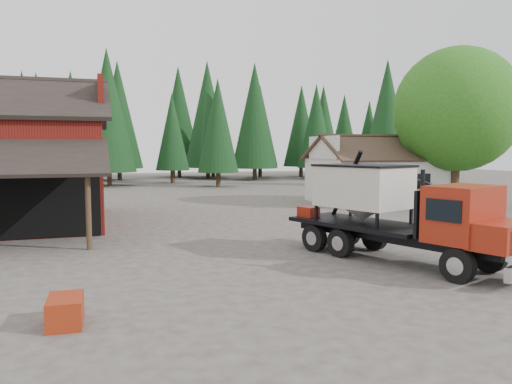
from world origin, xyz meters
name	(u,v)px	position (x,y,z in m)	size (l,w,h in m)	color
ground	(252,251)	(0.00, 0.00, 0.00)	(120.00, 120.00, 0.00)	#433A34
farmhouse	(376,178)	(13.00, 13.00, 1.67)	(8.60, 6.42, 4.65)	silver
deciduous_tree	(457,114)	(17.01, 9.97, 5.91)	(8.00, 8.00, 10.20)	#382619
conifer_backdrop	(144,180)	(0.00, 42.00, 0.00)	(76.00, 16.00, 16.00)	black
near_pine_b	(218,125)	(6.00, 30.00, 5.89)	(3.96, 3.96, 10.40)	#382619
near_pine_c	(387,116)	(22.00, 26.00, 6.89)	(4.84, 4.84, 12.40)	#382619
near_pine_d	(108,110)	(-4.00, 34.00, 7.39)	(5.28, 5.28, 13.40)	#382619
feed_truck	(397,210)	(4.00, -2.97, 1.70)	(4.91, 8.29, 3.64)	black
silver_car	(415,192)	(14.00, 10.00, 0.92)	(3.07, 6.65, 1.85)	#9EA2A6
equip_box	(65,311)	(-6.00, -6.00, 0.30)	(0.70, 1.10, 0.60)	maroon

